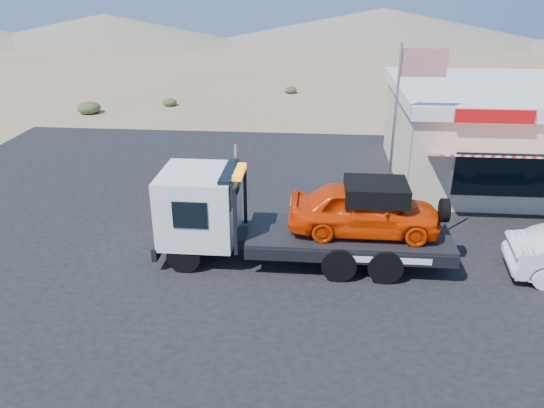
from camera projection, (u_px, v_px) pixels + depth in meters
The scene contains 6 objects.
ground at pixel (239, 274), 15.42m from camera, with size 120.00×120.00×0.00m, color #947554.
asphalt_lot at pixel (310, 231), 17.99m from camera, with size 32.00×24.00×0.02m, color black.
tow_truck at pixel (296, 214), 15.62m from camera, with size 8.53×2.53×2.85m.
jerky_store at pixel (519, 132), 21.99m from camera, with size 10.40×9.97×3.90m.
flagpole at pixel (403, 113), 17.64m from camera, with size 1.55×0.10×6.00m.
distant_hills at pixel (225, 28), 65.82m from camera, with size 126.00×48.00×4.20m.
Camera 1 is at (2.10, -13.19, 8.02)m, focal length 35.00 mm.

